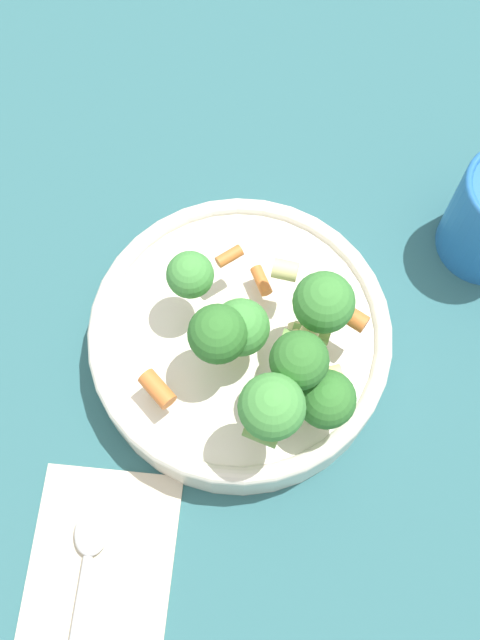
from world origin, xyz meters
The scene contains 5 objects.
ground_plane centered at (0.00, 0.00, 0.00)m, with size 3.00×3.00×0.00m, color #2D6066.
bowl centered at (0.00, 0.00, 0.03)m, with size 0.23×0.23×0.05m.
pasta_salad centered at (0.04, -0.02, 0.10)m, with size 0.16×0.14×0.09m.
napkin centered at (0.01, -0.21, 0.00)m, with size 0.17×0.19×0.01m.
spoon centered at (0.00, -0.21, 0.01)m, with size 0.08×0.15×0.01m.
Camera 1 is at (0.11, -0.17, 0.58)m, focal length 42.00 mm.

